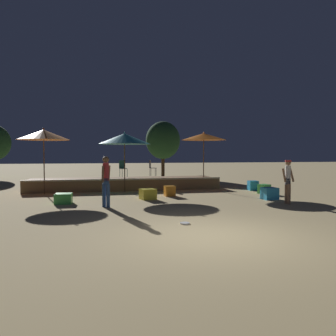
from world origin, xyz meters
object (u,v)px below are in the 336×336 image
at_px(cube_seat_4, 253,186).
at_px(bistro_chair_1, 151,166).
at_px(cube_seat_0, 270,193).
at_px(cube_seat_5, 170,191).
at_px(patio_umbrella_1, 204,137).
at_px(frisbee_disc, 185,223).
at_px(person_1, 288,179).
at_px(cube_seat_2, 264,189).
at_px(cube_seat_1, 63,198).
at_px(patio_umbrella_0, 124,139).
at_px(person_0, 106,179).
at_px(patio_umbrella_2, 44,135).
at_px(bistro_chair_0, 123,167).
at_px(background_tree_1, 163,140).
at_px(cube_seat_3, 148,194).

height_order(cube_seat_4, bistro_chair_1, bistro_chair_1).
height_order(cube_seat_0, cube_seat_5, cube_seat_0).
bearing_deg(patio_umbrella_1, cube_seat_0, -72.66).
bearing_deg(frisbee_disc, cube_seat_0, 39.05).
relative_size(cube_seat_4, person_1, 0.31).
height_order(cube_seat_0, cube_seat_2, cube_seat_0).
height_order(patio_umbrella_1, cube_seat_1, patio_umbrella_1).
xyz_separation_m(patio_umbrella_0, cube_seat_0, (5.63, -4.07, -2.39)).
xyz_separation_m(cube_seat_0, bistro_chair_1, (-3.95, 5.97, 0.94)).
bearing_deg(cube_seat_1, person_1, -13.25).
relative_size(cube_seat_2, person_0, 0.30).
bearing_deg(cube_seat_4, bistro_chair_1, 151.09).
bearing_deg(patio_umbrella_2, bistro_chair_0, 24.64).
height_order(patio_umbrella_1, bistro_chair_1, patio_umbrella_1).
bearing_deg(cube_seat_2, background_tree_1, 100.30).
relative_size(person_0, frisbee_disc, 6.79).
distance_m(patio_umbrella_1, frisbee_disc, 9.32).
relative_size(patio_umbrella_0, cube_seat_0, 5.25).
height_order(cube_seat_3, cube_seat_5, cube_seat_5).
bearing_deg(bistro_chair_0, cube_seat_5, -84.92).
distance_m(patio_umbrella_0, cube_seat_4, 7.03).
xyz_separation_m(patio_umbrella_0, cube_seat_1, (-2.62, -3.40, -2.44)).
relative_size(patio_umbrella_0, cube_seat_4, 5.82).
bearing_deg(frisbee_disc, person_0, 121.31).
height_order(cube_seat_1, cube_seat_2, cube_seat_2).
relative_size(patio_umbrella_2, frisbee_disc, 11.61).
bearing_deg(person_1, cube_seat_0, 0.42).
relative_size(patio_umbrella_2, cube_seat_0, 5.45).
xyz_separation_m(person_0, frisbee_disc, (1.98, -3.26, -0.98)).
distance_m(cube_seat_3, background_tree_1, 13.97).
xyz_separation_m(patio_umbrella_1, person_1, (1.40, -5.69, -1.88)).
bearing_deg(cube_seat_5, person_0, -138.95).
xyz_separation_m(patio_umbrella_0, cube_seat_2, (6.38, -2.28, -2.41)).
xyz_separation_m(patio_umbrella_0, cube_seat_3, (0.69, -2.95, -2.42)).
relative_size(cube_seat_1, background_tree_1, 0.14).
height_order(cube_seat_0, background_tree_1, background_tree_1).
xyz_separation_m(cube_seat_5, frisbee_disc, (-0.90, -5.77, -0.21)).
distance_m(cube_seat_1, background_tree_1, 15.52).
xyz_separation_m(cube_seat_2, person_0, (-7.44, -2.36, 0.78)).
bearing_deg(bistro_chair_1, patio_umbrella_1, -100.68).
relative_size(cube_seat_4, frisbee_disc, 1.92).
bearing_deg(patio_umbrella_1, frisbee_disc, -112.02).
height_order(cube_seat_4, background_tree_1, background_tree_1).
height_order(patio_umbrella_1, person_1, patio_umbrella_1).
xyz_separation_m(cube_seat_3, cube_seat_4, (5.87, 2.16, 0.03)).
distance_m(patio_umbrella_2, cube_seat_2, 10.67).
relative_size(cube_seat_0, cube_seat_1, 0.88).
distance_m(patio_umbrella_0, cube_seat_1, 4.94).
xyz_separation_m(person_1, background_tree_1, (-1.56, 15.66, 2.09)).
bearing_deg(person_0, person_1, 32.03).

